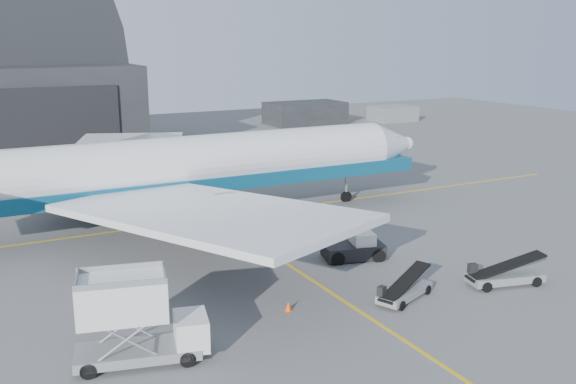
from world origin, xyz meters
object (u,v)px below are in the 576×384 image
catering_truck (135,320)px  belt_loader_a (404,291)px  pushback_tug (355,248)px  belt_loader_b (504,276)px  airliner (177,168)px

catering_truck → belt_loader_a: (16.38, 0.14, -1.69)m
pushback_tug → belt_loader_a: size_ratio=1.02×
pushback_tug → belt_loader_b: belt_loader_b is taller
airliner → catering_truck: size_ratio=7.30×
belt_loader_a → belt_loader_b: bearing=-31.0°
catering_truck → belt_loader_b: 23.63m
catering_truck → belt_loader_a: catering_truck is taller
airliner → belt_loader_b: bearing=-58.5°
belt_loader_b → pushback_tug: bearing=136.0°
belt_loader_b → catering_truck: bearing=-168.9°
airliner → belt_loader_b: size_ratio=9.29×
pushback_tug → belt_loader_a: 7.85m
airliner → belt_loader_b: 27.34m
catering_truck → belt_loader_b: bearing=11.3°
airliner → belt_loader_a: airliner is taller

